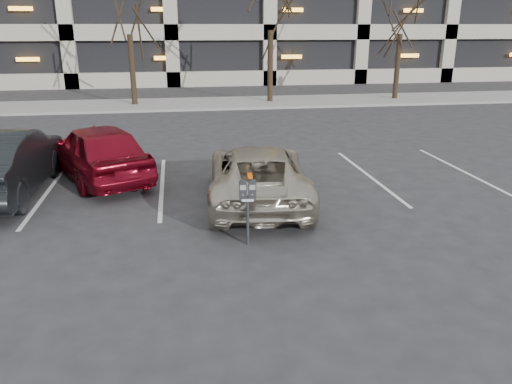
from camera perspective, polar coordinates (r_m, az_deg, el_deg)
The scene contains 7 objects.
ground at distance 10.93m, azimuth -3.56°, elevation -2.57°, with size 140.00×140.00×0.00m, color #28282B.
sidewalk at distance 26.46m, azimuth -7.08°, elevation 9.97°, with size 80.00×4.00×0.12m, color gray.
stall_lines at distance 13.07m, azimuth -10.69°, elevation 0.73°, with size 16.90×5.20×0.00m.
parking_meter at distance 9.11m, azimuth -0.97°, elevation -0.51°, with size 0.33×0.15×1.25m.
suv_silver at distance 11.54m, azimuth 0.23°, elevation 2.09°, with size 2.69×4.97×1.33m.
car_red at distance 13.88m, azimuth -17.53°, elevation 4.47°, with size 1.80×4.47×1.52m, color maroon.
car_dark at distance 13.42m, azimuth -26.96°, elevation 3.06°, with size 1.72×4.93×1.62m, color black.
Camera 1 is at (-0.94, -10.16, 3.93)m, focal length 35.00 mm.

